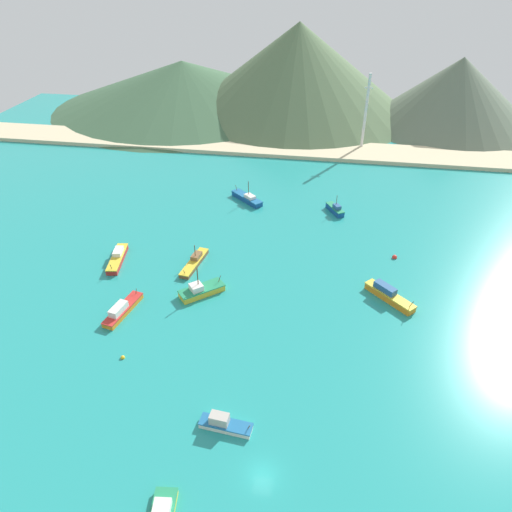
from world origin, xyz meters
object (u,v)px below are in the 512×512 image
buoy_2 (123,358)px  radio_tower (366,112)px  fishing_boat_8 (247,198)px  fishing_boat_1 (195,262)px  fishing_boat_7 (122,310)px  fishing_boat_4 (335,209)px  fishing_boat_6 (201,290)px  buoy_1 (395,257)px  fishing_boat_0 (389,295)px  fishing_boat_2 (224,424)px  fishing_boat_9 (118,258)px

buoy_2 → radio_tower: size_ratio=0.03×
fishing_boat_8 → fishing_boat_1: bearing=-100.4°
fishing_boat_1 → fishing_boat_7: size_ratio=1.06×
fishing_boat_4 → radio_tower: 48.74m
fishing_boat_6 → buoy_1: size_ratio=8.22×
fishing_boat_4 → fishing_boat_6: fishing_boat_6 is taller
fishing_boat_6 → fishing_boat_7: 15.33m
fishing_boat_0 → fishing_boat_8: 50.60m
buoy_1 → fishing_boat_0: bearing=-99.2°
fishing_boat_2 → radio_tower: size_ratio=0.32×
fishing_boat_6 → fishing_boat_8: bearing=87.5°
fishing_boat_2 → buoy_2: 22.27m
fishing_boat_8 → radio_tower: bearing=54.8°
fishing_boat_7 → fishing_boat_8: 51.54m
fishing_boat_6 → buoy_2: (-8.45, -19.00, -0.77)m
fishing_boat_2 → fishing_boat_8: 71.35m
fishing_boat_7 → radio_tower: radio_tower is taller
fishing_boat_2 → fishing_boat_6: (-11.20, 29.45, 0.08)m
fishing_boat_0 → buoy_1: (2.42, 15.02, -0.83)m
fishing_boat_6 → fishing_boat_7: (-13.01, -8.10, -0.03)m
fishing_boat_0 → fishing_boat_6: fishing_boat_6 is taller
fishing_boat_8 → fishing_boat_9: bearing=-124.5°
fishing_boat_2 → fishing_boat_7: size_ratio=0.74×
fishing_boat_0 → fishing_boat_8: size_ratio=0.99×
fishing_boat_2 → radio_tower: bearing=79.3°
fishing_boat_6 → fishing_boat_9: fishing_boat_6 is taller
fishing_boat_2 → fishing_boat_4: size_ratio=1.16×
fishing_boat_7 → buoy_1: (51.72, 27.40, -0.68)m
fishing_boat_0 → fishing_boat_1: bearing=172.3°
fishing_boat_4 → fishing_boat_8: size_ratio=0.70×
fishing_boat_2 → fishing_boat_7: (-24.21, 21.35, 0.05)m
fishing_boat_1 → buoy_1: fishing_boat_1 is taller
fishing_boat_4 → radio_tower: radio_tower is taller
fishing_boat_1 → buoy_1: size_ratio=10.36×
fishing_boat_0 → radio_tower: (-3.49, 81.01, 11.50)m
fishing_boat_4 → fishing_boat_7: (-38.24, -46.66, -0.06)m
fishing_boat_4 → fishing_boat_9: bearing=-146.7°
fishing_boat_8 → buoy_1: (36.94, -21.98, -0.64)m
fishing_boat_1 → fishing_boat_4: bearing=44.6°
fishing_boat_4 → buoy_2: 66.70m
fishing_boat_2 → fishing_boat_0: bearing=53.3°
buoy_1 → fishing_boat_8: bearing=149.2°
fishing_boat_9 → radio_tower: radio_tower is taller
radio_tower → fishing_boat_0: bearing=-87.5°
fishing_boat_0 → fishing_boat_1: size_ratio=0.85×
fishing_boat_4 → fishing_boat_6: (-25.23, -38.56, -0.02)m
fishing_boat_1 → fishing_boat_2: size_ratio=1.44×
fishing_boat_0 → fishing_boat_9: (-57.20, 4.01, -0.21)m
radio_tower → fishing_boat_9: bearing=-124.9°
fishing_boat_9 → fishing_boat_6: bearing=-21.6°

